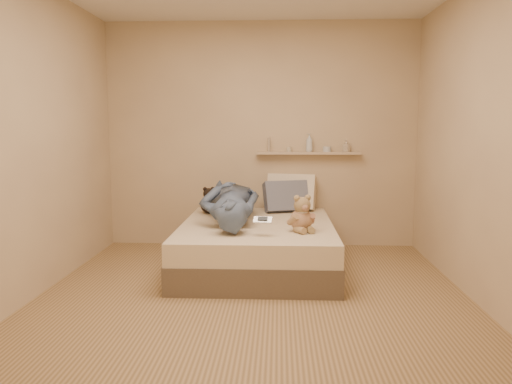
{
  "coord_description": "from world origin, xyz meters",
  "views": [
    {
      "loc": [
        0.21,
        -3.95,
        1.41
      ],
      "look_at": [
        0.0,
        0.65,
        0.8
      ],
      "focal_mm": 35.0,
      "sensor_mm": 36.0,
      "label": 1
    }
  ],
  "objects_px": {
    "dark_plush": "(209,202)",
    "pillow_cream": "(291,192)",
    "bed": "(257,245)",
    "teddy_bear": "(302,216)",
    "pillow_grey": "(286,197)",
    "wall_shelf": "(308,153)",
    "game_console": "(263,220)",
    "person": "(231,200)"
  },
  "relations": [
    {
      "from": "dark_plush",
      "to": "pillow_cream",
      "type": "distance_m",
      "value": 0.96
    },
    {
      "from": "pillow_grey",
      "to": "teddy_bear",
      "type": "bearing_deg",
      "value": -83.23
    },
    {
      "from": "bed",
      "to": "wall_shelf",
      "type": "height_order",
      "value": "wall_shelf"
    },
    {
      "from": "game_console",
      "to": "person",
      "type": "distance_m",
      "value": 0.84
    },
    {
      "from": "teddy_bear",
      "to": "pillow_cream",
      "type": "relative_size",
      "value": 0.62
    },
    {
      "from": "pillow_cream",
      "to": "pillow_grey",
      "type": "relative_size",
      "value": 1.1
    },
    {
      "from": "pillow_grey",
      "to": "wall_shelf",
      "type": "distance_m",
      "value": 0.58
    },
    {
      "from": "teddy_bear",
      "to": "pillow_cream",
      "type": "height_order",
      "value": "pillow_cream"
    },
    {
      "from": "dark_plush",
      "to": "person",
      "type": "relative_size",
      "value": 0.18
    },
    {
      "from": "game_console",
      "to": "teddy_bear",
      "type": "height_order",
      "value": "teddy_bear"
    },
    {
      "from": "game_console",
      "to": "teddy_bear",
      "type": "distance_m",
      "value": 0.41
    },
    {
      "from": "pillow_grey",
      "to": "wall_shelf",
      "type": "height_order",
      "value": "wall_shelf"
    },
    {
      "from": "teddy_bear",
      "to": "person",
      "type": "distance_m",
      "value": 0.9
    },
    {
      "from": "pillow_cream",
      "to": "wall_shelf",
      "type": "height_order",
      "value": "wall_shelf"
    },
    {
      "from": "pillow_grey",
      "to": "wall_shelf",
      "type": "bearing_deg",
      "value": 40.99
    },
    {
      "from": "game_console",
      "to": "wall_shelf",
      "type": "xyz_separation_m",
      "value": [
        0.48,
        1.49,
        0.51
      ]
    },
    {
      "from": "game_console",
      "to": "person",
      "type": "bearing_deg",
      "value": 115.14
    },
    {
      "from": "wall_shelf",
      "to": "pillow_cream",
      "type": "bearing_deg",
      "value": -157.89
    },
    {
      "from": "game_console",
      "to": "pillow_cream",
      "type": "relative_size",
      "value": 0.31
    },
    {
      "from": "bed",
      "to": "pillow_grey",
      "type": "height_order",
      "value": "pillow_grey"
    },
    {
      "from": "bed",
      "to": "teddy_bear",
      "type": "distance_m",
      "value": 0.68
    },
    {
      "from": "dark_plush",
      "to": "pillow_cream",
      "type": "height_order",
      "value": "pillow_cream"
    },
    {
      "from": "game_console",
      "to": "dark_plush",
      "type": "distance_m",
      "value": 1.29
    },
    {
      "from": "game_console",
      "to": "pillow_cream",
      "type": "xyz_separation_m",
      "value": [
        0.28,
        1.41,
        0.06
      ]
    },
    {
      "from": "pillow_grey",
      "to": "wall_shelf",
      "type": "relative_size",
      "value": 0.42
    },
    {
      "from": "game_console",
      "to": "bed",
      "type": "bearing_deg",
      "value": 97.12
    },
    {
      "from": "wall_shelf",
      "to": "teddy_bear",
      "type": "bearing_deg",
      "value": -95.55
    },
    {
      "from": "pillow_cream",
      "to": "pillow_grey",
      "type": "xyz_separation_m",
      "value": [
        -0.06,
        -0.14,
        -0.03
      ]
    },
    {
      "from": "teddy_bear",
      "to": "person",
      "type": "bearing_deg",
      "value": 141.99
    },
    {
      "from": "dark_plush",
      "to": "wall_shelf",
      "type": "distance_m",
      "value": 1.28
    },
    {
      "from": "game_console",
      "to": "pillow_grey",
      "type": "distance_m",
      "value": 1.29
    },
    {
      "from": "game_console",
      "to": "pillow_cream",
      "type": "height_order",
      "value": "pillow_cream"
    },
    {
      "from": "bed",
      "to": "dark_plush",
      "type": "bearing_deg",
      "value": 135.99
    },
    {
      "from": "teddy_bear",
      "to": "pillow_grey",
      "type": "xyz_separation_m",
      "value": [
        -0.13,
        1.07,
        0.03
      ]
    },
    {
      "from": "bed",
      "to": "person",
      "type": "xyz_separation_m",
      "value": [
        -0.28,
        0.17,
        0.43
      ]
    },
    {
      "from": "game_console",
      "to": "wall_shelf",
      "type": "distance_m",
      "value": 1.65
    },
    {
      "from": "pillow_grey",
      "to": "wall_shelf",
      "type": "xyz_separation_m",
      "value": [
        0.25,
        0.22,
        0.48
      ]
    },
    {
      "from": "pillow_cream",
      "to": "person",
      "type": "relative_size",
      "value": 0.33
    },
    {
      "from": "bed",
      "to": "teddy_bear",
      "type": "height_order",
      "value": "teddy_bear"
    },
    {
      "from": "dark_plush",
      "to": "wall_shelf",
      "type": "xyz_separation_m",
      "value": [
        1.11,
        0.37,
        0.52
      ]
    },
    {
      "from": "person",
      "to": "bed",
      "type": "bearing_deg",
      "value": 143.35
    },
    {
      "from": "person",
      "to": "wall_shelf",
      "type": "relative_size",
      "value": 1.4
    }
  ]
}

